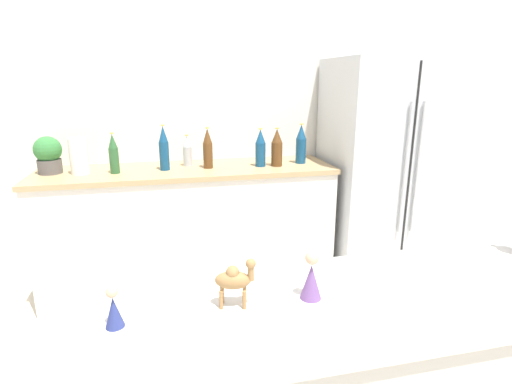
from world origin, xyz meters
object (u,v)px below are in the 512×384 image
object	(u,v)px
back_bottle_4	(187,151)
wise_man_figurine_blue	(311,278)
back_bottle_0	(114,154)
back_bottle_5	(164,149)
paper_towel_roll	(79,156)
back_bottle_2	(301,144)
refrigerator	(383,170)
back_bottle_1	(208,149)
back_bottle_6	(277,148)
wise_man_figurine_crimson	(114,309)
camel_figurine	(235,279)
back_bottle_3	(260,148)
potted_plant	(48,154)

from	to	relation	value
back_bottle_4	wise_man_figurine_blue	bearing A→B (deg)	-83.40
back_bottle_0	back_bottle_5	xyz separation A→B (m)	(0.34, 0.03, 0.02)
paper_towel_roll	back_bottle_5	world-z (taller)	back_bottle_5
back_bottle_2	paper_towel_roll	bearing A→B (deg)	-179.47
refrigerator	paper_towel_roll	distance (m)	2.29
back_bottle_1	back_bottle_2	size ratio (longest dim) A/B	0.97
back_bottle_1	refrigerator	bearing A→B (deg)	-1.39
back_bottle_4	back_bottle_6	bearing A→B (deg)	-13.47
refrigerator	wise_man_figurine_crimson	distance (m)	2.63
paper_towel_roll	camel_figurine	world-z (taller)	paper_towel_roll
back_bottle_3	back_bottle_5	bearing A→B (deg)	177.46
back_bottle_1	camel_figurine	distance (m)	1.86
back_bottle_4	refrigerator	bearing A→B (deg)	-5.44
potted_plant	wise_man_figurine_blue	bearing A→B (deg)	-58.93
back_bottle_2	back_bottle_4	world-z (taller)	back_bottle_2
back_bottle_3	wise_man_figurine_blue	distance (m)	1.86
camel_figurine	wise_man_figurine_crimson	bearing A→B (deg)	-175.21
refrigerator	back_bottle_1	world-z (taller)	refrigerator
paper_towel_roll	back_bottle_1	distance (m)	0.87
back_bottle_4	wise_man_figurine_blue	world-z (taller)	back_bottle_4
refrigerator	back_bottle_4	distance (m)	1.56
camel_figurine	back_bottle_1	bearing A→B (deg)	85.76
back_bottle_2	back_bottle_0	bearing A→B (deg)	-178.01
paper_towel_roll	back_bottle_4	xyz separation A→B (m)	(0.73, 0.11, -0.01)
paper_towel_roll	back_bottle_2	xyz separation A→B (m)	(1.59, 0.01, 0.02)
refrigerator	wise_man_figurine_blue	distance (m)	2.26
refrigerator	back_bottle_3	bearing A→B (deg)	179.67
wise_man_figurine_crimson	back_bottle_1	bearing A→B (deg)	76.22
potted_plant	back_bottle_3	size ratio (longest dim) A/B	0.90
back_bottle_0	back_bottle_4	xyz separation A→B (m)	(0.50, 0.14, -0.02)
wise_man_figurine_crimson	back_bottle_2	bearing A→B (deg)	58.24
wise_man_figurine_crimson	back_bottle_0	bearing A→B (deg)	95.59
back_bottle_3	wise_man_figurine_crimson	size ratio (longest dim) A/B	2.41
back_bottle_2	back_bottle_4	size ratio (longest dim) A/B	1.30
wise_man_figurine_blue	wise_man_figurine_crimson	size ratio (longest dim) A/B	1.28
refrigerator	back_bottle_2	world-z (taller)	refrigerator
back_bottle_4	camel_figurine	bearing A→B (deg)	-89.94
back_bottle_1	potted_plant	bearing A→B (deg)	176.27
back_bottle_2	back_bottle_5	xyz separation A→B (m)	(-1.03, -0.02, 0.01)
potted_plant	wise_man_figurine_blue	world-z (taller)	potted_plant
back_bottle_1	back_bottle_5	distance (m)	0.31
back_bottle_1	back_bottle_4	size ratio (longest dim) A/B	1.26
back_bottle_3	back_bottle_6	world-z (taller)	back_bottle_6
back_bottle_2	back_bottle_3	xyz separation A→B (m)	(-0.33, -0.05, -0.01)
back_bottle_0	back_bottle_6	world-z (taller)	back_bottle_6
potted_plant	back_bottle_0	world-z (taller)	back_bottle_0
back_bottle_0	back_bottle_4	bearing A→B (deg)	15.51
back_bottle_4	back_bottle_5	xyz separation A→B (m)	(-0.17, -0.11, 0.04)
back_bottle_3	wise_man_figurine_blue	xyz separation A→B (m)	(-0.30, -1.84, -0.08)
potted_plant	back_bottle_1	world-z (taller)	back_bottle_1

